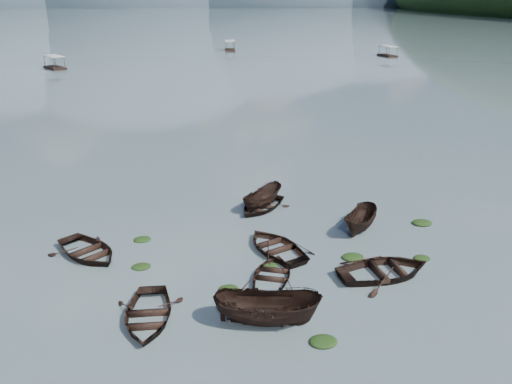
{
  "coord_description": "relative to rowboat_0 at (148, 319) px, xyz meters",
  "views": [
    {
      "loc": [
        -4.21,
        -15.37,
        12.84
      ],
      "look_at": [
        0.0,
        12.0,
        2.0
      ],
      "focal_mm": 35.0,
      "sensor_mm": 36.0,
      "label": 1
    }
  ],
  "objects": [
    {
      "name": "ground_plane",
      "position": [
        6.08,
        -2.98,
        0.0
      ],
      "size": [
        2400.0,
        2400.0,
        0.0
      ],
      "primitive_type": "plane",
      "color": "#506164"
    },
    {
      "name": "haze_mtn_a",
      "position": [
        -253.92,
        897.02,
        0.0
      ],
      "size": [
        520.0,
        520.0,
        280.0
      ],
      "primitive_type": "ellipsoid",
      "color": "#475666",
      "rests_on": "ground"
    },
    {
      "name": "haze_mtn_b",
      "position": [
        -53.92,
        897.02,
        0.0
      ],
      "size": [
        520.0,
        520.0,
        340.0
      ],
      "primitive_type": "ellipsoid",
      "color": "#475666",
      "rests_on": "ground"
    },
    {
      "name": "haze_mtn_c",
      "position": [
        146.08,
        897.02,
        0.0
      ],
      "size": [
        520.0,
        520.0,
        260.0
      ],
      "primitive_type": "ellipsoid",
      "color": "#475666",
      "rests_on": "ground"
    },
    {
      "name": "haze_mtn_d",
      "position": [
        326.08,
        897.02,
        0.0
      ],
      "size": [
        520.0,
        520.0,
        220.0
      ],
      "primitive_type": "ellipsoid",
      "color": "#475666",
      "rests_on": "ground"
    },
    {
      "name": "rowboat_0",
      "position": [
        0.0,
        0.0,
        0.0
      ],
      "size": [
        3.25,
        4.4,
        0.88
      ],
      "primitive_type": "imported",
      "rotation": [
        0.0,
        0.0,
        -0.05
      ],
      "color": "black",
      "rests_on": "ground"
    },
    {
      "name": "rowboat_1",
      "position": [
        5.9,
        2.43,
        0.0
      ],
      "size": [
        3.9,
        4.53,
        0.79
      ],
      "primitive_type": "imported",
      "rotation": [
        0.0,
        0.0,
        2.78
      ],
      "color": "black",
      "rests_on": "ground"
    },
    {
      "name": "rowboat_2",
      "position": [
        5.0,
        -1.05,
        0.0
      ],
      "size": [
        4.83,
        2.75,
        1.76
      ],
      "primitive_type": "imported",
      "rotation": [
        0.0,
        0.0,
        1.33
      ],
      "color": "black",
      "rests_on": "ground"
    },
    {
      "name": "rowboat_3",
      "position": [
        6.63,
        5.25,
        0.0
      ],
      "size": [
        4.6,
        5.24,
        0.9
      ],
      "primitive_type": "imported",
      "rotation": [
        0.0,
        0.0,
        3.56
      ],
      "color": "black",
      "rests_on": "ground"
    },
    {
      "name": "rowboat_4",
      "position": [
        11.41,
        1.9,
        0.0
      ],
      "size": [
        5.17,
        3.98,
        0.99
      ],
      "primitive_type": "imported",
      "rotation": [
        0.0,
        0.0,
        1.69
      ],
      "color": "black",
      "rests_on": "ground"
    },
    {
      "name": "rowboat_5",
      "position": [
        12.05,
        7.12,
        0.0
      ],
      "size": [
        3.47,
        3.9,
        1.47
      ],
      "primitive_type": "imported",
      "rotation": [
        0.0,
        0.0,
        -0.66
      ],
      "color": "black",
      "rests_on": "ground"
    },
    {
      "name": "rowboat_6",
      "position": [
        -3.41,
        6.29,
        0.0
      ],
      "size": [
        5.23,
        5.43,
        0.92
      ],
      "primitive_type": "imported",
      "rotation": [
        0.0,
        0.0,
        0.67
      ],
      "color": "black",
      "rests_on": "ground"
    },
    {
      "name": "rowboat_7",
      "position": [
        6.72,
        11.08,
        0.0
      ],
      "size": [
        4.83,
        4.92,
        0.83
      ],
      "primitive_type": "imported",
      "rotation": [
        0.0,
        0.0,
        5.55
      ],
      "color": "black",
      "rests_on": "ground"
    },
    {
      "name": "rowboat_8",
      "position": [
        6.87,
        11.45,
        0.0
      ],
      "size": [
        3.63,
        3.68,
        1.45
      ],
      "primitive_type": "imported",
      "rotation": [
        0.0,
        0.0,
        2.37
      ],
      "color": "black",
      "rests_on": "ground"
    },
    {
      "name": "weed_clump_0",
      "position": [
        3.64,
        1.77,
        0.0
      ],
      "size": [
        0.95,
        0.78,
        0.21
      ],
      "primitive_type": "ellipsoid",
      "color": "black",
      "rests_on": "ground"
    },
    {
      "name": "weed_clump_1",
      "position": [
        5.92,
        3.56,
        0.0
      ],
      "size": [
        0.96,
        0.77,
        0.21
      ],
      "primitive_type": "ellipsoid",
      "color": "black",
      "rests_on": "ground"
    },
    {
      "name": "weed_clump_2",
      "position": [
        7.0,
        -2.64,
        0.0
      ],
      "size": [
        1.14,
        0.91,
        0.25
      ],
      "primitive_type": "ellipsoid",
      "color": "black",
      "rests_on": "ground"
    },
    {
      "name": "weed_clump_3",
      "position": [
        14.02,
        3.19,
        0.0
      ],
      "size": [
        0.88,
        0.74,
        0.19
      ],
      "primitive_type": "ellipsoid",
      "color": "black",
      "rests_on": "ground"
    },
    {
      "name": "weed_clump_4",
      "position": [
        10.45,
        3.83,
        0.0
      ],
      "size": [
        1.17,
        0.92,
        0.24
      ],
      "primitive_type": "ellipsoid",
      "color": "black",
      "rests_on": "ground"
    },
    {
      "name": "weed_clump_5",
      "position": [
        -0.54,
        4.53,
        0.0
      ],
      "size": [
        0.97,
        0.79,
        0.21
      ],
      "primitive_type": "ellipsoid",
      "color": "black",
      "rests_on": "ground"
    },
    {
      "name": "weed_clump_6",
      "position": [
        -0.66,
        7.65,
        0.0
      ],
      "size": [
        0.98,
        0.81,
        0.2
      ],
      "primitive_type": "ellipsoid",
      "color": "black",
      "rests_on": "ground"
    },
    {
      "name": "weed_clump_7",
      "position": [
        16.02,
        7.29,
        0.0
      ],
      "size": [
        1.23,
        0.99,
        0.27
      ],
      "primitive_type": "ellipsoid",
      "color": "black",
      "rests_on": "ground"
    },
    {
      "name": "pontoon_left",
      "position": [
        -21.44,
        84.33,
        0.0
      ],
      "size": [
        5.29,
        6.53,
        2.33
      ],
      "primitive_type": null,
      "rotation": [
        0.0,
        0.0,
        0.53
      ],
      "color": "black",
      "rests_on": "ground"
    },
    {
      "name": "pontoon_centre",
      "position": [
        15.48,
        113.97,
        0.0
      ],
      "size": [
        3.07,
        6.32,
        2.35
      ],
      "primitive_type": null,
      "rotation": [
        0.0,
        0.0,
        -0.09
      ],
      "color": "black",
      "rests_on": "ground"
    },
    {
      "name": "pontoon_right",
      "position": [
        50.34,
        95.21,
        0.0
      ],
      "size": [
        2.96,
        6.0,
        2.22
      ],
      "primitive_type": null,
      "rotation": [
        0.0,
        0.0,
        0.1
      ],
      "color": "black",
      "rests_on": "ground"
    }
  ]
}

